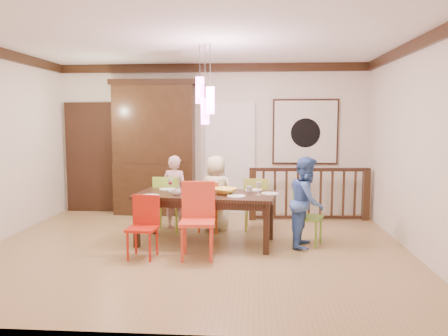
# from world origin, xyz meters

# --- Properties ---
(floor) EXTENTS (6.00, 6.00, 0.00)m
(floor) POSITION_xyz_m (0.00, 0.00, 0.00)
(floor) COLOR #9B7C4B
(floor) RESTS_ON ground
(ceiling) EXTENTS (6.00, 6.00, 0.00)m
(ceiling) POSITION_xyz_m (0.00, 0.00, 2.90)
(ceiling) COLOR white
(ceiling) RESTS_ON wall_back
(wall_back) EXTENTS (6.00, 0.00, 6.00)m
(wall_back) POSITION_xyz_m (0.00, 2.50, 1.45)
(wall_back) COLOR beige
(wall_back) RESTS_ON floor
(wall_right) EXTENTS (0.00, 5.00, 5.00)m
(wall_right) POSITION_xyz_m (3.00, 0.00, 1.45)
(wall_right) COLOR beige
(wall_right) RESTS_ON floor
(crown_molding) EXTENTS (6.00, 5.00, 0.16)m
(crown_molding) POSITION_xyz_m (0.00, 0.00, 2.82)
(crown_molding) COLOR black
(crown_molding) RESTS_ON wall_back
(panel_door) EXTENTS (1.04, 0.07, 2.24)m
(panel_door) POSITION_xyz_m (-2.40, 2.45, 1.05)
(panel_door) COLOR black
(panel_door) RESTS_ON wall_back
(white_doorway) EXTENTS (0.97, 0.05, 2.22)m
(white_doorway) POSITION_xyz_m (0.35, 2.46, 1.05)
(white_doorway) COLOR silver
(white_doorway) RESTS_ON wall_back
(painting) EXTENTS (1.25, 0.06, 1.25)m
(painting) POSITION_xyz_m (1.80, 2.46, 1.60)
(painting) COLOR black
(painting) RESTS_ON wall_back
(pendant_cluster) EXTENTS (0.27, 0.21, 1.14)m
(pendant_cluster) POSITION_xyz_m (0.12, 0.29, 2.11)
(pendant_cluster) COLOR #F74AC1
(pendant_cluster) RESTS_ON ceiling
(dining_table) EXTENTS (2.11, 1.14, 0.75)m
(dining_table) POSITION_xyz_m (0.12, 0.29, 0.66)
(dining_table) COLOR black
(dining_table) RESTS_ON floor
(chair_far_left) EXTENTS (0.42, 0.42, 0.92)m
(chair_far_left) POSITION_xyz_m (-0.58, 0.98, 0.53)
(chair_far_left) COLOR #8DC837
(chair_far_left) RESTS_ON floor
(chair_far_mid) EXTENTS (0.49, 0.49, 0.84)m
(chair_far_mid) POSITION_xyz_m (0.14, 0.98, 0.48)
(chair_far_mid) COLOR #C73F0B
(chair_far_mid) RESTS_ON floor
(chair_far_right) EXTENTS (0.42, 0.42, 0.89)m
(chair_far_right) POSITION_xyz_m (0.87, 1.12, 0.51)
(chair_far_right) COLOR #99AA36
(chair_far_right) RESTS_ON floor
(chair_near_left) EXTENTS (0.40, 0.40, 0.82)m
(chair_near_left) POSITION_xyz_m (-0.64, -0.47, 0.47)
(chair_near_left) COLOR red
(chair_near_left) RESTS_ON floor
(chair_near_mid) EXTENTS (0.48, 0.48, 1.00)m
(chair_near_mid) POSITION_xyz_m (0.09, -0.43, 0.57)
(chair_near_mid) COLOR red
(chair_near_mid) RESTS_ON floor
(chair_end_right) EXTENTS (0.49, 0.49, 0.83)m
(chair_end_right) POSITION_xyz_m (1.63, 0.34, 0.48)
(chair_end_right) COLOR #6AA02E
(chair_end_right) RESTS_ON floor
(china_hutch) EXTENTS (1.64, 0.46, 2.59)m
(china_hutch) POSITION_xyz_m (-1.10, 2.30, 1.30)
(china_hutch) COLOR black
(china_hutch) RESTS_ON floor
(balustrade) EXTENTS (2.20, 0.21, 0.96)m
(balustrade) POSITION_xyz_m (1.83, 1.95, 0.50)
(balustrade) COLOR black
(balustrade) RESTS_ON floor
(person_far_left) EXTENTS (0.52, 0.41, 1.24)m
(person_far_left) POSITION_xyz_m (-0.49, 1.13, 0.62)
(person_far_left) COLOR #F1B8C3
(person_far_left) RESTS_ON floor
(person_far_mid) EXTENTS (0.69, 0.53, 1.25)m
(person_far_mid) POSITION_xyz_m (0.20, 1.11, 0.62)
(person_far_mid) COLOR beige
(person_far_mid) RESTS_ON floor
(person_end_right) EXTENTS (0.62, 0.73, 1.31)m
(person_end_right) POSITION_xyz_m (1.59, 0.24, 0.65)
(person_end_right) COLOR #3D63AD
(person_end_right) RESTS_ON floor
(serving_bowl) EXTENTS (0.47, 0.47, 0.09)m
(serving_bowl) POSITION_xyz_m (0.40, 0.27, 0.79)
(serving_bowl) COLOR gold
(serving_bowl) RESTS_ON dining_table
(small_bowl) EXTENTS (0.20, 0.20, 0.05)m
(small_bowl) POSITION_xyz_m (-0.09, 0.33, 0.78)
(small_bowl) COLOR white
(small_bowl) RESTS_ON dining_table
(cup_left) EXTENTS (0.15, 0.15, 0.10)m
(cup_left) POSITION_xyz_m (-0.28, 0.09, 0.80)
(cup_left) COLOR silver
(cup_left) RESTS_ON dining_table
(cup_right) EXTENTS (0.11, 0.11, 0.09)m
(cup_right) POSITION_xyz_m (0.76, 0.44, 0.80)
(cup_right) COLOR silver
(cup_right) RESTS_ON dining_table
(plate_far_left) EXTENTS (0.26, 0.26, 0.01)m
(plate_far_left) POSITION_xyz_m (-0.50, 0.58, 0.76)
(plate_far_left) COLOR white
(plate_far_left) RESTS_ON dining_table
(plate_far_mid) EXTENTS (0.26, 0.26, 0.01)m
(plate_far_mid) POSITION_xyz_m (0.16, 0.62, 0.76)
(plate_far_mid) COLOR white
(plate_far_mid) RESTS_ON dining_table
(plate_far_right) EXTENTS (0.26, 0.26, 0.01)m
(plate_far_right) POSITION_xyz_m (0.82, 0.61, 0.76)
(plate_far_right) COLOR white
(plate_far_right) RESTS_ON dining_table
(plate_near_left) EXTENTS (0.26, 0.26, 0.01)m
(plate_near_left) POSITION_xyz_m (-0.63, -0.00, 0.76)
(plate_near_left) COLOR white
(plate_near_left) RESTS_ON dining_table
(plate_near_mid) EXTENTS (0.26, 0.26, 0.01)m
(plate_near_mid) POSITION_xyz_m (0.58, 0.04, 0.76)
(plate_near_mid) COLOR white
(plate_near_mid) RESTS_ON dining_table
(plate_end_right) EXTENTS (0.26, 0.26, 0.01)m
(plate_end_right) POSITION_xyz_m (1.06, 0.29, 0.76)
(plate_end_right) COLOR white
(plate_end_right) RESTS_ON dining_table
(wine_glass_a) EXTENTS (0.08, 0.08, 0.19)m
(wine_glass_a) POSITION_xyz_m (-0.44, 0.44, 0.84)
(wine_glass_a) COLOR #590C19
(wine_glass_a) RESTS_ON dining_table
(wine_glass_b) EXTENTS (0.08, 0.08, 0.19)m
(wine_glass_b) POSITION_xyz_m (0.34, 0.47, 0.84)
(wine_glass_b) COLOR silver
(wine_glass_b) RESTS_ON dining_table
(wine_glass_c) EXTENTS (0.08, 0.08, 0.19)m
(wine_glass_c) POSITION_xyz_m (0.07, 0.04, 0.84)
(wine_glass_c) COLOR #590C19
(wine_glass_c) RESTS_ON dining_table
(wine_glass_d) EXTENTS (0.08, 0.08, 0.19)m
(wine_glass_d) POSITION_xyz_m (0.89, 0.19, 0.84)
(wine_glass_d) COLOR silver
(wine_glass_d) RESTS_ON dining_table
(napkin) EXTENTS (0.18, 0.14, 0.01)m
(napkin) POSITION_xyz_m (0.08, -0.12, 0.76)
(napkin) COLOR #D83359
(napkin) RESTS_ON dining_table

